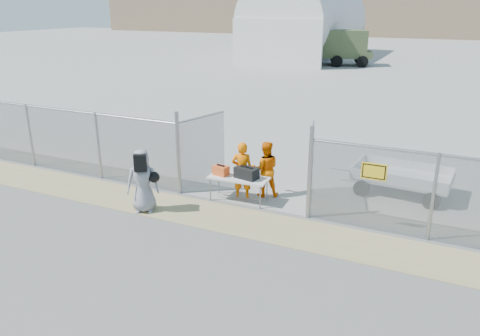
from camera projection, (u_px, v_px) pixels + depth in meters
The scene contains 14 objects.
ground at pixel (206, 234), 11.60m from camera, with size 160.00×160.00×0.00m, color #5B5B5B.
tarmac_inside at pixel (406, 60), 47.50m from camera, with size 160.00×80.00×0.01m, color gray.
dirt_strip at pixel (224, 218), 12.45m from camera, with size 44.00×1.60×0.01m, color #9C8E5F.
distant_hills at pixel (469, 10), 74.79m from camera, with size 140.00×6.00×9.00m, color #7F684F, non-canonical shape.
chain_link_fence at pixel (240, 168), 12.94m from camera, with size 40.00×0.20×2.20m, color gray, non-canonical shape.
quonset_hangar at pixel (308, 18), 48.46m from camera, with size 9.00×18.00×8.00m, color silver, non-canonical shape.
folding_table at pixel (239, 189), 13.44m from camera, with size 1.72×0.72×0.73m, color silver, non-canonical shape.
orange_bag at pixel (221, 170), 13.46m from camera, with size 0.43×0.29×0.27m, color #EA5820.
black_duffel at pixel (247, 173), 13.20m from camera, with size 0.65×0.38×0.31m, color black.
security_worker_left at pixel (242, 171), 13.47m from camera, with size 0.62×0.41×1.71m, color #EB6501.
security_worker_right at pixel (265, 169), 13.66m from camera, with size 0.81×0.63×1.67m, color #EB6501.
visitor at pixel (143, 181), 12.61m from camera, with size 0.86×0.56×1.76m, color gray.
utility_trailer at pixel (402, 180), 13.95m from camera, with size 3.58×1.85×0.87m, color silver, non-canonical shape.
military_truck at pixel (335, 48), 42.91m from camera, with size 6.63×2.45×3.16m, color #41502E, non-canonical shape.
Camera 1 is at (5.17, -9.07, 5.39)m, focal length 35.00 mm.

